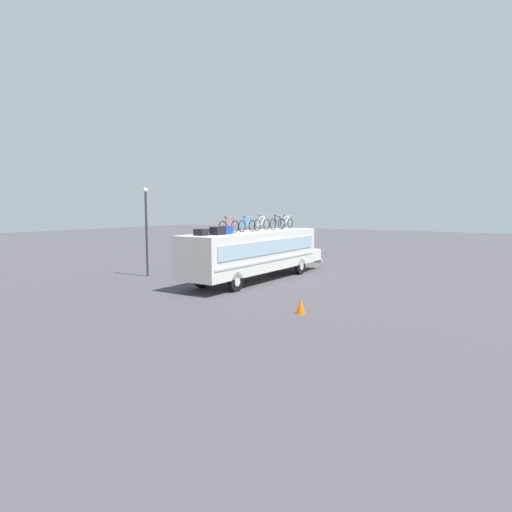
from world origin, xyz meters
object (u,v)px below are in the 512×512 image
Objects in this scene: rooftop_bicycle_5 at (286,223)px; street_lamp at (146,226)px; bus at (256,251)px; rooftop_bicycle_4 at (277,224)px; luggage_bag_2 at (218,231)px; luggage_bag_1 at (201,232)px; rooftop_bicycle_2 at (247,225)px; traffic_cone at (301,306)px; luggage_bag_3 at (227,230)px; rooftop_bicycle_3 at (262,224)px; rooftop_bicycle_1 at (229,226)px.

street_lamp is (-6.28, 6.11, -0.10)m from rooftop_bicycle_5.
rooftop_bicycle_4 is at bearing -0.99° from bus.
luggage_bag_2 is at bearing -177.29° from rooftop_bicycle_5.
rooftop_bicycle_2 is at bearing -1.08° from luggage_bag_1.
rooftop_bicycle_2 is 4.64m from rooftop_bicycle_5.
traffic_cone is (-9.82, -6.15, -2.85)m from rooftop_bicycle_5.
traffic_cone is 0.12× the size of street_lamp.
luggage_bag_3 is 2.30m from rooftop_bicycle_2.
rooftop_bicycle_5 is at bearing 3.13° from luggage_bag_3.
rooftop_bicycle_3 is at bearing 4.08° from luggage_bag_3.
rooftop_bicycle_2 is at bearing -178.90° from rooftop_bicycle_5.
rooftop_bicycle_1 is 1.09× the size of rooftop_bicycle_5.
street_lamp is (-0.02, 6.14, -0.11)m from rooftop_bicycle_1.
luggage_bag_1 is 0.33× the size of rooftop_bicycle_3.
street_lamp reaches higher than luggage_bag_3.
rooftop_bicycle_3 is at bearing 7.67° from bus.
luggage_bag_1 is 0.10× the size of street_lamp.
rooftop_bicycle_5 is 8.76m from street_lamp.
traffic_cone is (-2.18, -5.79, -2.68)m from luggage_bag_2.
rooftop_bicycle_5 is at bearing 1.97° from rooftop_bicycle_3.
luggage_bag_3 is at bearing -151.89° from rooftop_bicycle_1.
bus is at bearing -10.81° from rooftop_bicycle_2.
rooftop_bicycle_1 is at bearing 59.78° from traffic_cone.
rooftop_bicycle_4 reaches higher than luggage_bag_3.
bus is 7.13× the size of rooftop_bicycle_4.
luggage_bag_1 is at bearing 77.86° from traffic_cone.
street_lamp is (-2.32, 6.33, 1.40)m from bus.
rooftop_bicycle_4 reaches higher than rooftop_bicycle_1.
luggage_bag_2 is 0.40× the size of rooftop_bicycle_4.
luggage_bag_3 reaches higher than luggage_bag_2.
rooftop_bicycle_4 is 0.32× the size of street_lamp.
luggage_bag_1 reaches higher than traffic_cone.
bus is 7.50× the size of rooftop_bicycle_5.
rooftop_bicycle_5 is at bearing 0.24° from rooftop_bicycle_1.
rooftop_bicycle_1 is 1.05× the size of rooftop_bicycle_2.
street_lamp is at bearing 90.19° from rooftop_bicycle_1.
bus is 3.93m from luggage_bag_2.
rooftop_bicycle_1 is 6.14m from street_lamp.
rooftop_bicycle_3 is (3.80, 0.27, 0.17)m from luggage_bag_3.
luggage_bag_1 is 2.26m from rooftop_bicycle_1.
luggage_bag_1 is 0.81× the size of luggage_bag_2.
rooftop_bicycle_3 is at bearing -178.03° from rooftop_bicycle_5.
luggage_bag_1 is 8.50m from rooftop_bicycle_5.
street_lamp is at bearing 104.77° from rooftop_bicycle_2.
rooftop_bicycle_1 reaches higher than rooftop_bicycle_2.
luggage_bag_3 is (0.73, -0.02, 0.01)m from luggage_bag_2.
luggage_bag_3 is at bearing -12.83° from luggage_bag_1.
rooftop_bicycle_4 is at bearing -2.03° from luggage_bag_1.
rooftop_bicycle_5 is at bearing 0.11° from luggage_bag_1.
rooftop_bicycle_4 reaches higher than rooftop_bicycle_5.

